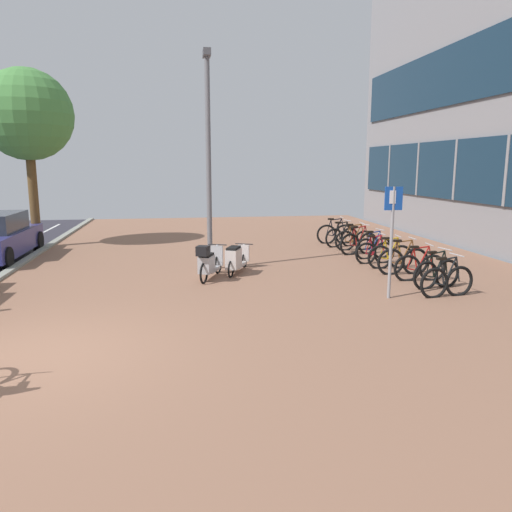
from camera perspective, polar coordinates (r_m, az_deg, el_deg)
The scene contains 17 objects.
ground at distance 8.17m, azimuth -14.23°, elevation -10.85°, with size 21.00×40.00×0.13m.
bicycle_rack_00 at distance 11.80m, azimuth 21.13°, elevation -2.76°, with size 1.37×0.48×0.99m.
bicycle_rack_01 at distance 12.53m, azimuth 20.08°, elevation -1.95°, with size 1.33×0.48×0.98m.
bicycle_rack_02 at distance 13.18m, azimuth 18.36°, elevation -1.26°, with size 1.36×0.48×0.98m.
bicycle_rack_03 at distance 13.82m, azimuth 16.59°, elevation -0.58°, with size 1.44×0.48×1.03m.
bicycle_rack_04 at distance 14.50m, azimuth 15.22°, elevation -0.07°, with size 1.32×0.48×0.98m.
bicycle_rack_05 at distance 15.14m, azimuth 13.55°, elevation 0.39°, with size 1.26×0.48×0.93m.
bicycle_rack_06 at distance 15.94m, azimuth 13.42°, elevation 0.92°, with size 1.30×0.48×0.95m.
bicycle_rack_07 at distance 16.57m, azimuth 11.78°, elevation 1.42°, with size 1.42×0.47×1.02m.
bicycle_rack_08 at distance 17.33m, azimuth 11.30°, elevation 1.80°, with size 1.41×0.48×0.99m.
bicycle_rack_09 at distance 17.98m, azimuth 9.87°, elevation 2.15°, with size 1.34×0.48×0.99m.
bicycle_rack_10 at distance 18.70m, azimuth 9.14°, elevation 2.53°, with size 1.43×0.48×1.03m.
scooter_near at distance 12.69m, azimuth -5.47°, elevation -0.76°, with size 0.87×1.63×0.97m.
scooter_mid at distance 13.35m, azimuth -2.35°, elevation -0.33°, with size 0.91×1.66×0.79m.
parking_sign at distance 11.07m, azimuth 15.39°, elevation 2.90°, with size 0.40×0.07×2.45m.
lamp_post at distance 13.72m, azimuth -5.52°, elevation 11.90°, with size 0.20×0.52×5.86m.
street_tree at distance 19.20m, azimuth -24.89°, elevation 14.48°, with size 3.09×3.09×6.13m.
Camera 1 is at (2.23, -7.59, 2.91)m, focal length 34.71 mm.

